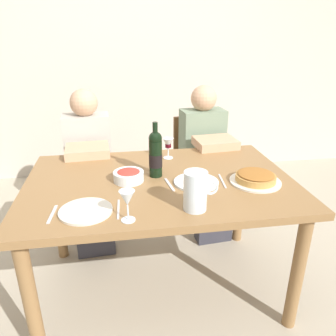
# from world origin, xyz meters

# --- Properties ---
(ground_plane) EXTENTS (8.00, 8.00, 0.00)m
(ground_plane) POSITION_xyz_m (0.00, 0.00, 0.00)
(ground_plane) COLOR #B2A893
(back_wall) EXTENTS (8.00, 0.10, 2.80)m
(back_wall) POSITION_xyz_m (0.00, 2.00, 1.40)
(back_wall) COLOR beige
(back_wall) RESTS_ON ground
(dining_table) EXTENTS (1.50, 1.00, 0.76)m
(dining_table) POSITION_xyz_m (0.00, 0.00, 0.67)
(dining_table) COLOR olive
(dining_table) RESTS_ON ground
(wine_bottle) EXTENTS (0.08, 0.08, 0.32)m
(wine_bottle) POSITION_xyz_m (-0.02, 0.06, 0.89)
(wine_bottle) COLOR black
(wine_bottle) RESTS_ON dining_table
(water_pitcher) EXTENTS (0.17, 0.11, 0.19)m
(water_pitcher) POSITION_xyz_m (0.12, -0.36, 0.84)
(water_pitcher) COLOR silver
(water_pitcher) RESTS_ON dining_table
(baked_tart) EXTENTS (0.28, 0.28, 0.06)m
(baked_tart) POSITION_xyz_m (0.52, -0.12, 0.79)
(baked_tart) COLOR silver
(baked_tart) RESTS_ON dining_table
(salad_bowl) EXTENTS (0.17, 0.17, 0.07)m
(salad_bowl) POSITION_xyz_m (-0.18, 0.01, 0.79)
(salad_bowl) COLOR silver
(salad_bowl) RESTS_ON dining_table
(wine_glass_left_diner) EXTENTS (0.07, 0.07, 0.14)m
(wine_glass_left_diner) POSITION_xyz_m (0.10, 0.33, 0.86)
(wine_glass_left_diner) COLOR silver
(wine_glass_left_diner) RESTS_ON dining_table
(wine_glass_right_diner) EXTENTS (0.07, 0.07, 0.15)m
(wine_glass_right_diner) POSITION_xyz_m (-0.20, -0.41, 0.86)
(wine_glass_right_diner) COLOR silver
(wine_glass_right_diner) RESTS_ON dining_table
(dinner_plate_left_setting) EXTENTS (0.25, 0.25, 0.01)m
(dinner_plate_left_setting) POSITION_xyz_m (0.19, -0.08, 0.77)
(dinner_plate_left_setting) COLOR silver
(dinner_plate_left_setting) RESTS_ON dining_table
(dinner_plate_right_setting) EXTENTS (0.25, 0.25, 0.01)m
(dinner_plate_right_setting) POSITION_xyz_m (-0.39, -0.31, 0.77)
(dinner_plate_right_setting) COLOR silver
(dinner_plate_right_setting) RESTS_ON dining_table
(fork_left_setting) EXTENTS (0.04, 0.16, 0.00)m
(fork_left_setting) POSITION_xyz_m (0.04, -0.08, 0.76)
(fork_left_setting) COLOR silver
(fork_left_setting) RESTS_ON dining_table
(knife_left_setting) EXTENTS (0.03, 0.18, 0.00)m
(knife_left_setting) POSITION_xyz_m (0.34, -0.08, 0.76)
(knife_left_setting) COLOR silver
(knife_left_setting) RESTS_ON dining_table
(knife_right_setting) EXTENTS (0.02, 0.18, 0.00)m
(knife_right_setting) POSITION_xyz_m (-0.24, -0.31, 0.76)
(knife_right_setting) COLOR silver
(knife_right_setting) RESTS_ON dining_table
(spoon_right_setting) EXTENTS (0.03, 0.16, 0.00)m
(spoon_right_setting) POSITION_xyz_m (-0.54, -0.31, 0.76)
(spoon_right_setting) COLOR silver
(spoon_right_setting) RESTS_ON dining_table
(chair_left) EXTENTS (0.43, 0.43, 0.87)m
(chair_left) POSITION_xyz_m (-0.46, 0.88, 0.50)
(chair_left) COLOR brown
(chair_left) RESTS_ON ground
(diner_left) EXTENTS (0.36, 0.52, 1.16)m
(diner_left) POSITION_xyz_m (-0.44, 0.64, 0.62)
(diner_left) COLOR #B7B2A8
(diner_left) RESTS_ON ground
(chair_right) EXTENTS (0.43, 0.43, 0.87)m
(chair_right) POSITION_xyz_m (0.44, 0.90, 0.50)
(chair_right) COLOR brown
(chair_right) RESTS_ON ground
(diner_right) EXTENTS (0.36, 0.53, 1.16)m
(diner_right) POSITION_xyz_m (0.46, 0.67, 0.62)
(diner_right) COLOR gray
(diner_right) RESTS_ON ground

